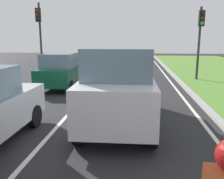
% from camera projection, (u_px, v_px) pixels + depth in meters
% --- Properties ---
extents(ground_plane, '(60.00, 60.00, 0.00)m').
position_uv_depth(ground_plane, '(104.00, 90.00, 11.92)').
color(ground_plane, '#262628').
extents(lane_line_center, '(0.12, 32.00, 0.01)m').
position_uv_depth(lane_line_center, '(90.00, 90.00, 11.98)').
color(lane_line_center, silver).
rests_on(lane_line_center, ground).
extents(lane_line_right_edge, '(0.12, 32.00, 0.01)m').
position_uv_depth(lane_line_right_edge, '(178.00, 92.00, 11.57)').
color(lane_line_right_edge, silver).
rests_on(lane_line_right_edge, ground).
extents(curb_right, '(0.24, 48.00, 0.12)m').
position_uv_depth(curb_right, '(189.00, 91.00, 11.51)').
color(curb_right, '#9E9B93').
rests_on(curb_right, ground).
extents(car_suv_ahead, '(2.03, 4.53, 2.28)m').
position_uv_depth(car_suv_ahead, '(119.00, 86.00, 6.99)').
color(car_suv_ahead, silver).
rests_on(car_suv_ahead, ground).
extents(car_hatchback_far, '(1.77, 3.72, 1.78)m').
position_uv_depth(car_hatchback_far, '(61.00, 71.00, 12.31)').
color(car_hatchback_far, '#0C472D').
rests_on(car_hatchback_far, ground).
extents(traffic_light_near_right, '(0.32, 0.50, 4.31)m').
position_uv_depth(traffic_light_near_right, '(200.00, 31.00, 14.06)').
color(traffic_light_near_right, '#2D2D2D').
rests_on(traffic_light_near_right, ground).
extents(traffic_light_overhead_left, '(0.32, 0.50, 4.87)m').
position_uv_depth(traffic_light_overhead_left, '(39.00, 28.00, 16.39)').
color(traffic_light_overhead_left, '#2D2D2D').
rests_on(traffic_light_overhead_left, ground).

